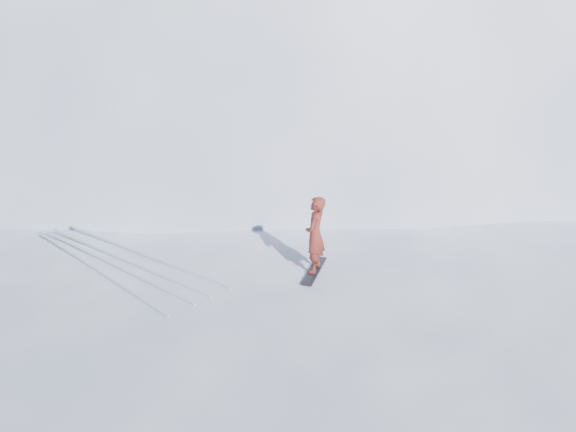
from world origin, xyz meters
name	(u,v)px	position (x,y,z in m)	size (l,w,h in m)	color
near_ridge	(230,361)	(1.00, 3.00, 0.00)	(36.00, 28.00, 4.80)	white
summit_peak	(292,107)	(22.00, 26.00, 0.00)	(60.00, 56.00, 56.00)	white
peak_shoulder	(200,149)	(10.00, 20.00, 0.00)	(28.00, 24.00, 18.00)	white
wind_bumps	(193,410)	(-0.56, 2.12, 0.00)	(16.00, 14.40, 1.00)	white
snowboard	(314,270)	(2.85, 1.96, 2.41)	(1.42, 0.27, 0.02)	black
snowboarder	(315,235)	(2.85, 1.96, 3.36)	(0.69, 0.45, 1.88)	maroon
board_tracks	(118,260)	(-0.63, 5.41, 2.42)	(2.58, 5.94, 0.04)	silver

